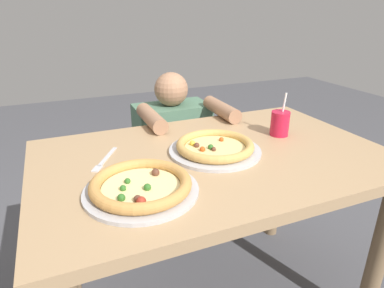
% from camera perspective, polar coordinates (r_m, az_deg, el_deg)
% --- Properties ---
extents(dining_table, '(1.29, 0.82, 0.75)m').
position_cam_1_polar(dining_table, '(1.29, 3.69, -6.33)').
color(dining_table, tan).
rests_on(dining_table, ground).
extents(pizza_near, '(0.34, 0.34, 0.05)m').
position_cam_1_polar(pizza_near, '(0.99, -8.71, -7.12)').
color(pizza_near, '#B7B7BC').
rests_on(pizza_near, dining_table).
extents(pizza_far, '(0.34, 0.34, 0.04)m').
position_cam_1_polar(pizza_far, '(1.24, 3.93, -0.55)').
color(pizza_far, '#B7B7BC').
rests_on(pizza_far, dining_table).
extents(drink_cup_colored, '(0.08, 0.08, 0.18)m').
position_cam_1_polar(drink_cup_colored, '(1.45, 14.79, 3.45)').
color(drink_cup_colored, red).
rests_on(drink_cup_colored, dining_table).
extents(fork, '(0.12, 0.18, 0.00)m').
position_cam_1_polar(fork, '(1.22, -14.73, -2.68)').
color(fork, silver).
rests_on(fork, dining_table).
extents(diner_seated, '(0.43, 0.53, 0.94)m').
position_cam_1_polar(diner_seated, '(1.92, -3.19, -3.46)').
color(diner_seated, '#333847').
rests_on(diner_seated, ground).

